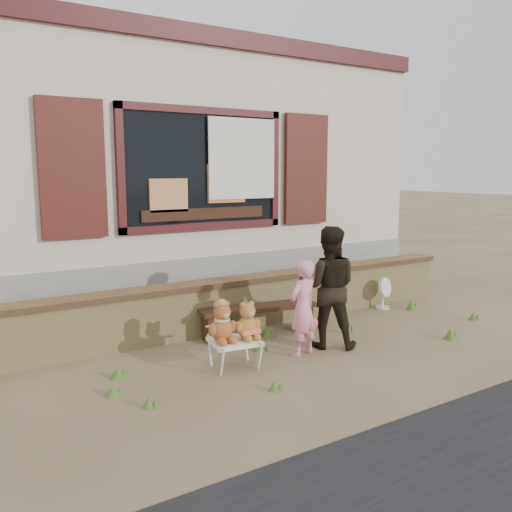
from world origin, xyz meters
TOP-DOWN VIEW (x-y plane):
  - ground at (0.00, 0.00)m, footprint 80.00×80.00m
  - shopfront at (0.00, 4.49)m, footprint 8.04×5.13m
  - brick_wall at (0.00, 1.00)m, footprint 7.10×0.36m
  - bench at (0.02, 0.57)m, footprint 1.52×0.57m
  - folding_chair at (-0.80, -0.23)m, footprint 0.55×0.50m
  - teddy_bear_left at (-0.94, -0.21)m, footprint 0.35×0.32m
  - teddy_bear_right at (-0.66, -0.25)m, footprint 0.33×0.30m
  - child at (0.03, -0.30)m, footprint 0.44×0.34m
  - adult at (0.46, -0.22)m, footprint 0.87×0.85m
  - fan_right at (2.29, 0.68)m, footprint 0.31×0.20m
  - grass_tufts at (0.18, -0.10)m, footprint 5.11×1.53m

SIDE VIEW (x-z plane):
  - ground at x=0.00m, z-range 0.00..0.00m
  - grass_tufts at x=0.18m, z-range -0.02..0.14m
  - fan_right at x=2.29m, z-range 0.00..0.48m
  - folding_chair at x=-0.80m, z-range 0.12..0.42m
  - bench at x=0.02m, z-range 0.09..0.47m
  - brick_wall at x=0.00m, z-range 0.01..0.67m
  - teddy_bear_right at x=-0.66m, z-range 0.30..0.70m
  - teddy_bear_left at x=-0.94m, z-range 0.30..0.73m
  - child at x=0.03m, z-range 0.00..1.07m
  - adult at x=0.46m, z-range 0.00..1.41m
  - shopfront at x=0.00m, z-range 0.00..4.00m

